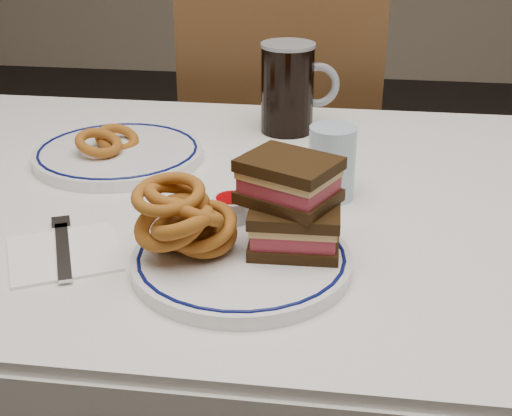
# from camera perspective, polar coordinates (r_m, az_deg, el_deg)

# --- Properties ---
(dining_table) EXTENTS (1.27, 0.87, 0.75)m
(dining_table) POSITION_cam_1_polar(r_m,az_deg,el_deg) (1.09, 0.46, -3.82)
(dining_table) COLOR silver
(dining_table) RESTS_ON floor
(chair_far) EXTENTS (0.47, 0.47, 0.99)m
(chair_far) POSITION_cam_1_polar(r_m,az_deg,el_deg) (1.80, 2.07, 4.46)
(chair_far) COLOR #4A3217
(chair_far) RESTS_ON floor
(main_plate) EXTENTS (0.26, 0.26, 0.02)m
(main_plate) POSITION_cam_1_polar(r_m,az_deg,el_deg) (0.85, -1.16, -4.20)
(main_plate) COLOR white
(main_plate) RESTS_ON dining_table
(reuben_sandwich) EXTENTS (0.13, 0.12, 0.11)m
(reuben_sandwich) POSITION_cam_1_polar(r_m,az_deg,el_deg) (0.84, 2.88, 0.30)
(reuben_sandwich) COLOR black
(reuben_sandwich) RESTS_ON main_plate
(onion_rings_main) EXTENTS (0.13, 0.13, 0.11)m
(onion_rings_main) POSITION_cam_1_polar(r_m,az_deg,el_deg) (0.83, -5.62, -0.97)
(onion_rings_main) COLOR maroon
(onion_rings_main) RESTS_ON main_plate
(ketchup_ramekin) EXTENTS (0.05, 0.05, 0.03)m
(ketchup_ramekin) POSITION_cam_1_polar(r_m,az_deg,el_deg) (0.92, -1.91, 0.11)
(ketchup_ramekin) COLOR silver
(ketchup_ramekin) RESTS_ON main_plate
(beer_mug) EXTENTS (0.14, 0.10, 0.16)m
(beer_mug) POSITION_cam_1_polar(r_m,az_deg,el_deg) (1.28, 2.68, 9.62)
(beer_mug) COLOR black
(beer_mug) RESTS_ON dining_table
(water_glass) EXTENTS (0.07, 0.07, 0.11)m
(water_glass) POSITION_cam_1_polar(r_m,az_deg,el_deg) (1.02, 6.09, 3.62)
(water_glass) COLOR #A8C6D9
(water_glass) RESTS_ON dining_table
(far_plate) EXTENTS (0.27, 0.27, 0.02)m
(far_plate) POSITION_cam_1_polar(r_m,az_deg,el_deg) (1.19, -10.95, 4.30)
(far_plate) COLOR white
(far_plate) RESTS_ON dining_table
(onion_rings_far) EXTENTS (0.09, 0.13, 0.06)m
(onion_rings_far) POSITION_cam_1_polar(r_m,az_deg,el_deg) (1.19, -11.77, 5.30)
(onion_rings_far) COLOR maroon
(onion_rings_far) RESTS_ON far_plate
(napkin_fork) EXTENTS (0.18, 0.18, 0.01)m
(napkin_fork) POSITION_cam_1_polar(r_m,az_deg,el_deg) (0.91, -15.17, -3.41)
(napkin_fork) COLOR white
(napkin_fork) RESTS_ON dining_table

